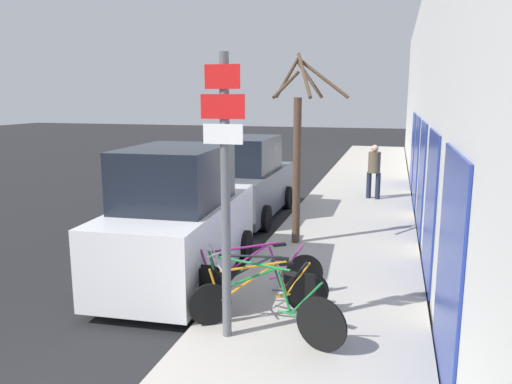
% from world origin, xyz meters
% --- Properties ---
extents(ground_plane, '(80.00, 80.00, 0.00)m').
position_xyz_m(ground_plane, '(0.00, 11.20, 0.00)').
color(ground_plane, black).
extents(sidewalk_curb, '(3.20, 32.00, 0.15)m').
position_xyz_m(sidewalk_curb, '(2.60, 14.00, 0.07)').
color(sidewalk_curb, '#ADA89E').
rests_on(sidewalk_curb, ground).
extents(building_facade, '(0.23, 32.00, 6.50)m').
position_xyz_m(building_facade, '(4.35, 13.91, 3.21)').
color(building_facade, silver).
rests_on(building_facade, ground).
extents(signpost, '(0.56, 0.14, 3.65)m').
position_xyz_m(signpost, '(1.57, 3.21, 2.14)').
color(signpost, '#595B60').
rests_on(signpost, sidewalk_curb).
extents(bicycle_0, '(2.39, 0.95, 0.97)m').
position_xyz_m(bicycle_0, '(1.96, 3.48, 0.56)').
color(bicycle_0, black).
rests_on(bicycle_0, sidewalk_curb).
extents(bicycle_1, '(1.79, 1.12, 0.83)m').
position_xyz_m(bicycle_1, '(1.88, 3.83, 0.51)').
color(bicycle_1, black).
rests_on(bicycle_1, sidewalk_curb).
extents(bicycle_2, '(2.09, 0.44, 0.85)m').
position_xyz_m(bicycle_2, '(1.73, 4.15, 0.52)').
color(bicycle_2, black).
rests_on(bicycle_2, sidewalk_curb).
extents(bicycle_3, '(1.97, 1.25, 0.92)m').
position_xyz_m(bicycle_3, '(1.61, 4.41, 0.54)').
color(bicycle_3, black).
rests_on(bicycle_3, sidewalk_curb).
extents(parked_car_0, '(2.12, 4.27, 2.43)m').
position_xyz_m(parked_car_0, '(-0.02, 5.30, 1.08)').
color(parked_car_0, silver).
rests_on(parked_car_0, ground).
extents(parked_car_1, '(1.94, 4.31, 2.21)m').
position_xyz_m(parked_car_1, '(-0.25, 10.21, 1.00)').
color(parked_car_1, '#51565B').
rests_on(parked_car_1, ground).
extents(pedestrian_near, '(0.43, 0.37, 1.67)m').
position_xyz_m(pedestrian_near, '(3.03, 13.02, 1.11)').
color(pedestrian_near, '#1E2338').
rests_on(pedestrian_near, sidewalk_curb).
extents(street_tree, '(1.53, 1.19, 4.00)m').
position_xyz_m(street_tree, '(1.66, 7.65, 2.13)').
color(street_tree, '#4C3828').
rests_on(street_tree, sidewalk_curb).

